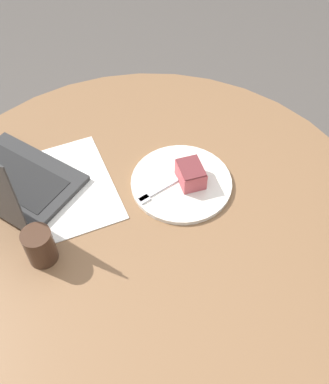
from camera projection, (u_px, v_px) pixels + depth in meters
The scene contains 8 objects.
ground_plane at pixel (153, 335), 1.64m from camera, with size 12.00×12.00×0.00m, color #4C4742.
dining_table at pixel (148, 251), 1.18m from camera, with size 1.17×1.17×0.71m.
paper_document at pixel (68, 187), 1.14m from camera, with size 0.32×0.24×0.00m.
plate at pixel (181, 183), 1.15m from camera, with size 0.26×0.26×0.01m.
cake_slice at pixel (191, 174), 1.12m from camera, with size 0.09×0.07×0.05m.
fork at pixel (161, 188), 1.13m from camera, with size 0.05×0.17×0.00m.
coffee_glass at pixel (40, 246), 0.98m from camera, with size 0.07×0.07×0.09m.
laptop at pixel (5, 179), 1.10m from camera, with size 0.37×0.34×0.25m.
Camera 1 is at (0.58, -0.24, 1.60)m, focal length 42.00 mm.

